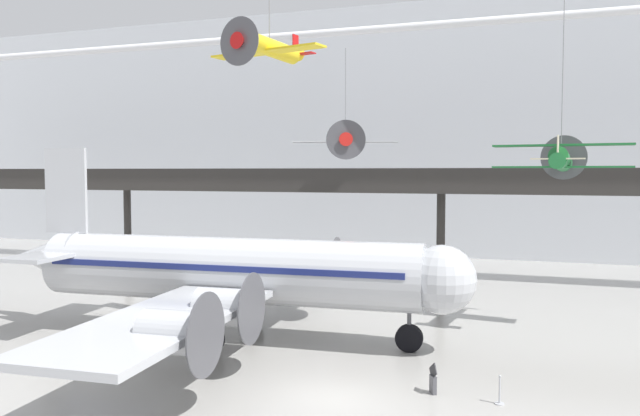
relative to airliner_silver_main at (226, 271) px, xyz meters
name	(u,v)px	position (x,y,z in m)	size (l,w,h in m)	color
ground_plane	(332,398)	(7.63, -6.29, -3.45)	(260.00, 260.00, 0.00)	#9E9B96
hangar_back_wall	(459,130)	(7.63, 35.42, 9.17)	(140.00, 3.00, 25.23)	silver
mezzanine_walkway	(440,188)	(7.63, 22.17, 3.67)	(110.00, 3.20, 8.74)	#2D2B28
ceiling_truss_beam	(435,25)	(7.63, 18.89, 15.84)	(120.00, 0.60, 0.60)	silver
airliner_silver_main	(226,271)	(0.00, 0.00, 0.00)	(25.19, 28.66, 9.73)	#B7BABF
suspended_plane_green_biplane	(561,159)	(16.01, 6.97, 5.69)	(7.05, 5.75, 10.77)	#1E6B33
suspended_plane_yellow_lowwing	(269,48)	(1.65, 1.81, 11.37)	(6.66, 5.53, 5.43)	yellow
suspended_plane_silver_racer	(345,138)	(-0.49, 23.04, 7.87)	(8.91, 7.52, 9.46)	silver
stanchion_barrier	(500,395)	(13.60, -4.95, -3.12)	(0.36, 0.36, 1.08)	#B2B5BA
info_sign_pedestal	(433,382)	(11.14, -4.64, -2.99)	(0.41, 0.70, 1.24)	#4C4C51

